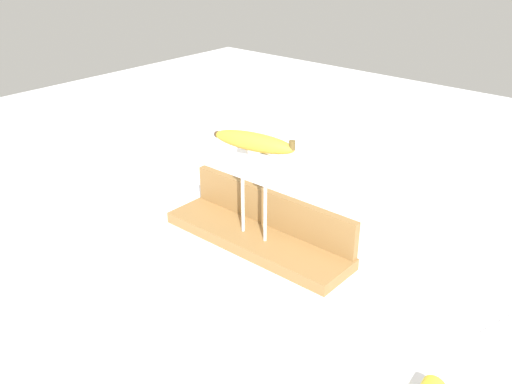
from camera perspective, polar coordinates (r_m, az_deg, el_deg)
name	(u,v)px	position (r m, az deg, el deg)	size (l,w,h in m)	color
ground_plane	(256,244)	(1.19, 0.00, -5.42)	(3.00, 3.00, 0.00)	silver
wooden_board	(256,239)	(1.18, 0.00, -4.90)	(0.44, 0.12, 0.03)	olive
board_backstop	(272,209)	(1.19, 1.62, -1.75)	(0.43, 0.02, 0.08)	olive
fork_stand_center	(254,186)	(1.12, -0.22, 0.59)	(0.09, 0.01, 0.19)	silver
banana_raised_center	(254,142)	(1.08, -0.24, 5.22)	(0.18, 0.08, 0.04)	gold
fork_fallen_near	(424,298)	(1.07, 16.98, -10.45)	(0.15, 0.08, 0.01)	silver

